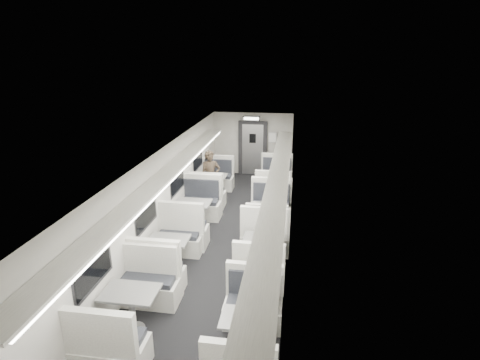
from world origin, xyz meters
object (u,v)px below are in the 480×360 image
(booth_right_b, at_px, (268,221))
(booth_right_a, at_px, (275,184))
(vestibule_door, at_px, (253,149))
(booth_left_c, at_px, (169,254))
(booth_right_c, at_px, (263,252))
(passenger, at_px, (211,177))
(booth_left_d, at_px, (132,311))
(exit_sign, at_px, (251,118))
(booth_left_a, at_px, (213,186))
(booth_left_b, at_px, (193,216))
(booth_right_d, at_px, (248,336))

(booth_right_b, bearing_deg, booth_right_a, 90.00)
(vestibule_door, bearing_deg, booth_left_c, -98.10)
(booth_right_c, distance_m, passenger, 4.04)
(booth_left_d, bearing_deg, vestibule_door, 83.63)
(vestibule_door, xyz_separation_m, exit_sign, (0.00, -0.49, 1.24))
(booth_right_a, distance_m, passenger, 2.21)
(booth_left_d, distance_m, passenger, 5.85)
(booth_left_a, distance_m, booth_right_b, 3.18)
(booth_left_a, relative_size, booth_left_c, 1.01)
(booth_right_c, bearing_deg, booth_right_b, 90.00)
(booth_left_d, height_order, passenger, passenger)
(booth_left_d, bearing_deg, booth_left_b, 90.00)
(booth_left_a, relative_size, booth_left_d, 0.96)
(booth_left_b, distance_m, booth_right_c, 2.53)
(booth_left_a, height_order, booth_left_d, booth_left_d)
(booth_left_d, bearing_deg, booth_right_c, 49.38)
(booth_right_c, relative_size, vestibule_door, 0.99)
(passenger, bearing_deg, booth_right_c, -79.99)
(booth_right_c, bearing_deg, booth_left_d, -130.62)
(booth_left_a, distance_m, booth_left_d, 6.36)
(booth_left_a, xyz_separation_m, booth_right_a, (2.00, 0.40, 0.01))
(vestibule_door, bearing_deg, booth_left_a, -111.04)
(booth_left_a, distance_m, booth_right_c, 4.49)
(booth_right_b, relative_size, booth_right_c, 1.11)
(booth_left_b, distance_m, exit_sign, 5.06)
(booth_left_a, bearing_deg, booth_right_b, -51.02)
(booth_left_d, bearing_deg, booth_right_d, -7.71)
(booth_right_d, bearing_deg, exit_sign, 96.53)
(booth_right_b, distance_m, passenger, 2.80)
(booth_right_c, height_order, passenger, passenger)
(passenger, bearing_deg, booth_left_b, -110.47)
(booth_left_c, xyz_separation_m, booth_right_a, (2.00, 4.83, 0.01))
(vestibule_door, bearing_deg, booth_right_d, -83.81)
(booth_left_a, xyz_separation_m, passenger, (0.05, -0.52, 0.46))
(booth_right_b, distance_m, vestibule_door, 5.21)
(booth_left_a, distance_m, booth_right_a, 2.04)
(booth_right_b, distance_m, booth_right_c, 1.55)
(booth_left_b, relative_size, exit_sign, 3.75)
(booth_left_b, distance_m, booth_right_a, 3.51)
(booth_left_a, relative_size, booth_right_a, 0.97)
(booth_left_b, bearing_deg, exit_sign, 77.71)
(booth_right_b, relative_size, exit_sign, 3.72)
(booth_left_d, relative_size, booth_right_c, 1.09)
(booth_right_b, relative_size, booth_right_d, 1.13)
(booth_right_b, bearing_deg, booth_left_b, -179.77)
(booth_left_d, height_order, booth_right_a, booth_left_d)
(booth_right_a, xyz_separation_m, booth_right_c, (0.00, -4.43, -0.03))
(booth_right_d, bearing_deg, booth_right_a, 90.00)
(booth_left_a, xyz_separation_m, exit_sign, (1.00, 2.11, 1.89))
(exit_sign, bearing_deg, booth_right_b, -77.69)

